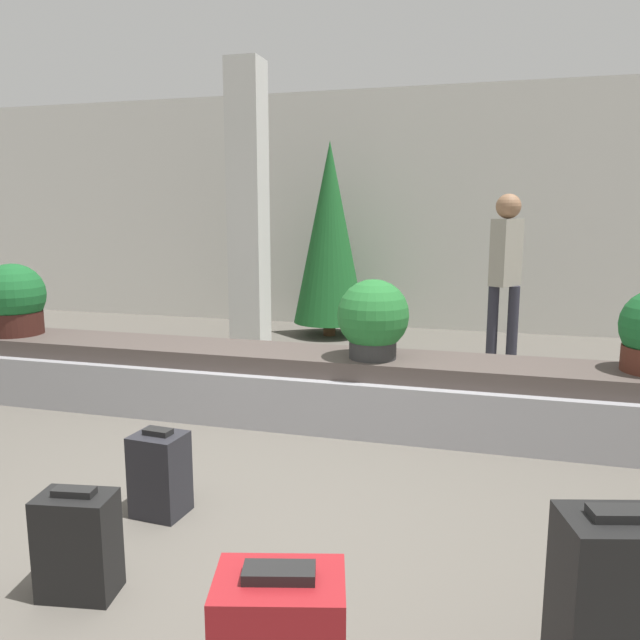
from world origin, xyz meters
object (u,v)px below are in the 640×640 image
Objects in this scene: pillar at (248,211)px; decorated_tree at (330,233)px; suitcase_5 at (612,616)px; traveler_0 at (506,264)px; suitcase_2 at (78,544)px; potted_plant_2 at (14,301)px; suitcase_1 at (160,474)px; potted_plant_0 at (373,319)px.

pillar is 1.30× the size of decorated_tree.
pillar is 5.65m from suitcase_5.
pillar reaches higher than decorated_tree.
traveler_0 is (-0.29, 4.61, 0.73)m from suitcase_5.
pillar is 1.81× the size of traveler_0.
suitcase_2 is 2.03m from suitcase_5.
traveler_0 reaches higher than potted_plant_2.
suitcase_5 is 0.40× the size of traveler_0.
potted_plant_2 is (-2.35, 1.68, 0.60)m from suitcase_1.
potted_plant_2 is 0.25× the size of decorated_tree.
decorated_tree reaches higher than suitcase_1.
suitcase_1 is 0.19× the size of decorated_tree.
decorated_tree is at bearing 98.12° from suitcase_5.
pillar reaches higher than suitcase_2.
suitcase_1 is 1.00× the size of suitcase_2.
decorated_tree is at bearing 98.80° from suitcase_1.
suitcase_1 is 0.76× the size of potted_plant_2.
pillar is at bearing 93.77° from suitcase_2.
suitcase_1 is 2.95m from potted_plant_2.
potted_plant_2 reaches higher than suitcase_1.
suitcase_1 is at bearing 143.66° from suitcase_5.
suitcase_5 is at bearing -29.46° from potted_plant_2.
suitcase_2 is 3.44m from potted_plant_2.
suitcase_2 is 5.78m from decorated_tree.
suitcase_2 is 0.19× the size of decorated_tree.
suitcase_2 is at bearing -82.71° from suitcase_1.
suitcase_1 is 1.92m from potted_plant_0.
suitcase_2 is at bearing -45.26° from potted_plant_2.
potted_plant_2 is (-2.39, 2.41, 0.60)m from suitcase_2.
suitcase_5 is 0.28× the size of decorated_tree.
traveler_0 is (2.76, 0.03, -0.53)m from pillar.
traveler_0 is 0.72× the size of decorated_tree.
decorated_tree is at bearing 58.56° from potted_plant_2.
potted_plant_2 is at bearing -121.44° from decorated_tree.
suitcase_1 is at bearing 9.04° from traveler_0.
suitcase_1 is (0.99, -3.77, -1.38)m from pillar.
suitcase_2 is (1.03, -4.50, -1.37)m from pillar.
suitcase_1 is 0.81× the size of potted_plant_0.
potted_plant_0 is (1.82, -2.15, -0.78)m from pillar.
suitcase_1 is 0.27× the size of traveler_0.
suitcase_2 is at bearing -77.12° from pillar.
traveler_0 is at bearing 59.91° from suitcase_2.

